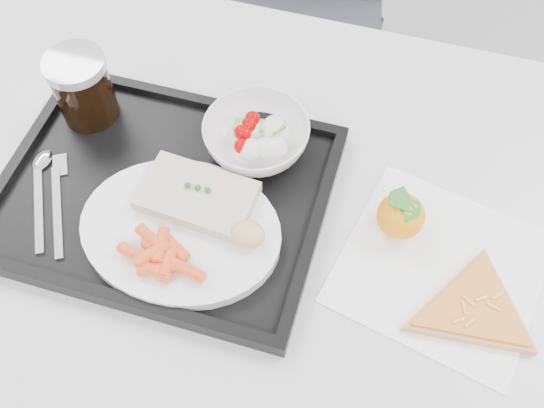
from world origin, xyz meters
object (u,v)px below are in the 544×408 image
at_px(dinner_plate, 181,230).
at_px(pizza_slice, 473,309).
at_px(salad_bowl, 256,136).
at_px(tangerine, 401,216).
at_px(tray, 164,194).
at_px(cola_glass, 82,87).
at_px(table, 269,233).

height_order(dinner_plate, pizza_slice, dinner_plate).
bearing_deg(salad_bowl, tangerine, -17.78).
height_order(tray, cola_glass, cola_glass).
relative_size(table, tangerine, 15.00).
xyz_separation_m(tray, cola_glass, (-0.16, 0.10, 0.06)).
bearing_deg(pizza_slice, tray, 173.25).
height_order(tray, salad_bowl, salad_bowl).
height_order(tangerine, pizza_slice, tangerine).
bearing_deg(pizza_slice, tangerine, 140.38).
bearing_deg(salad_bowl, table, -63.64).
xyz_separation_m(dinner_plate, tangerine, (0.27, 0.10, 0.01)).
distance_m(cola_glass, pizza_slice, 0.62).
xyz_separation_m(table, dinner_plate, (-0.10, -0.08, 0.09)).
bearing_deg(tangerine, cola_glass, 172.63).
distance_m(cola_glass, tangerine, 0.49).
bearing_deg(table, salad_bowl, 116.36).
height_order(salad_bowl, tangerine, tangerine).
relative_size(salad_bowl, pizza_slice, 0.57).
bearing_deg(cola_glass, dinner_plate, -37.76).
xyz_separation_m(salad_bowl, pizza_slice, (0.33, -0.16, -0.03)).
height_order(dinner_plate, salad_bowl, salad_bowl).
xyz_separation_m(tray, pizza_slice, (0.44, -0.05, 0.00)).
height_order(table, tray, tray).
xyz_separation_m(tangerine, pizza_slice, (0.11, -0.09, -0.02)).
distance_m(tray, dinner_plate, 0.08).
bearing_deg(tray, cola_glass, 146.63).
xyz_separation_m(table, salad_bowl, (-0.04, 0.09, 0.11)).
bearing_deg(tangerine, tray, -172.67).
height_order(salad_bowl, cola_glass, cola_glass).
xyz_separation_m(salad_bowl, cola_glass, (-0.26, -0.01, 0.03)).
bearing_deg(table, tray, -171.44).
height_order(tray, tangerine, tangerine).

